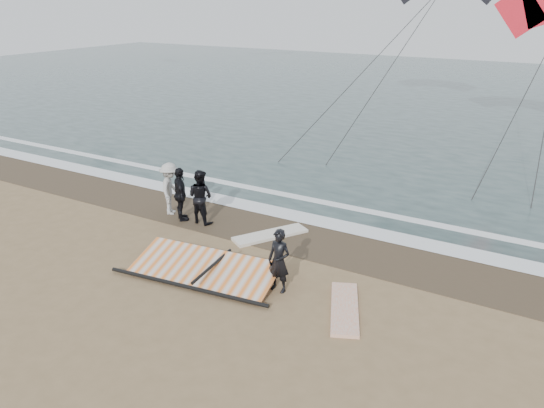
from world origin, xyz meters
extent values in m
plane|color=#8C704C|center=(0.00, 0.00, 0.00)|extent=(120.00, 120.00, 0.00)
cube|color=#233838|center=(0.00, 33.00, 0.01)|extent=(120.00, 54.00, 0.02)
cube|color=#4C3D2B|center=(0.00, 4.50, 0.01)|extent=(120.00, 2.80, 0.01)
cube|color=white|center=(0.00, 5.90, 0.03)|extent=(120.00, 0.90, 0.01)
cube|color=white|center=(0.00, 7.60, 0.03)|extent=(120.00, 0.45, 0.01)
imported|color=black|center=(0.10, 1.21, 0.87)|extent=(0.66, 0.46, 1.74)
cube|color=silver|center=(1.98, 1.20, 0.05)|extent=(1.54, 2.44, 0.09)
cube|color=silver|center=(-1.80, 4.01, 0.05)|extent=(1.88, 2.47, 0.10)
imported|color=black|center=(-4.43, 3.83, 0.94)|extent=(0.94, 0.74, 1.88)
imported|color=black|center=(-5.13, 3.63, 0.95)|extent=(1.14, 1.09, 1.90)
imported|color=#B0AFAB|center=(-5.83, 3.93, 0.94)|extent=(1.19, 1.40, 1.88)
cube|color=black|center=(-2.22, 1.35, 0.05)|extent=(2.89, 0.99, 0.11)
cube|color=orange|center=(-2.02, 0.75, 0.30)|extent=(4.30, 2.05, 0.44)
cylinder|color=black|center=(-2.02, -0.03, 0.11)|extent=(4.78, 0.65, 0.11)
cylinder|color=black|center=(-1.72, 0.75, 0.45)|extent=(0.32, 2.07, 0.09)
cylinder|color=#262626|center=(3.99, 15.40, 3.17)|extent=(0.04, 0.04, 11.46)
cylinder|color=#262626|center=(-3.59, 17.30, 4.00)|extent=(0.04, 0.04, 15.07)
cylinder|color=#262626|center=(-2.53, 17.64, 4.00)|extent=(0.04, 0.04, 14.09)
camera|label=1|loc=(6.08, -9.47, 7.27)|focal=35.00mm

